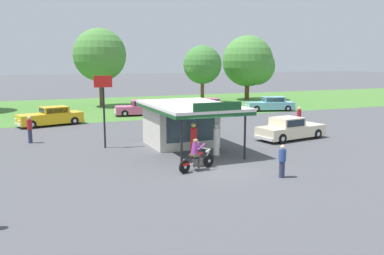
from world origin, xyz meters
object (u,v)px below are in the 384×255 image
(gas_pump_offside, at_px, (216,142))
(roadside_pole_sign, at_px, (104,99))
(bystander_chatting_near_pumps, at_px, (299,117))
(featured_classic_sedan, at_px, (290,129))
(motorcycle_with_rider, at_px, (196,157))
(parked_car_back_row_far_right, at_px, (142,108))
(parked_car_back_row_right, at_px, (271,104))
(bystander_strolling_foreground, at_px, (30,129))
(parked_car_back_row_centre, at_px, (51,117))
(bystander_leaning_by_kiosk, at_px, (282,160))
(parked_car_back_row_far_left, at_px, (205,106))
(gas_pump_nearside, at_px, (194,142))

(gas_pump_offside, bearing_deg, roadside_pole_sign, 138.50)
(bystander_chatting_near_pumps, bearing_deg, gas_pump_offside, -148.70)
(featured_classic_sedan, xyz_separation_m, bystander_chatting_near_pumps, (3.56, 3.71, 0.21))
(motorcycle_with_rider, height_order, parked_car_back_row_far_right, motorcycle_with_rider)
(parked_car_back_row_right, height_order, roadside_pole_sign, roadside_pole_sign)
(bystander_strolling_foreground, bearing_deg, parked_car_back_row_centre, 76.30)
(bystander_leaning_by_kiosk, xyz_separation_m, bystander_chatting_near_pumps, (9.55, 11.29, 0.09))
(motorcycle_with_rider, xyz_separation_m, bystander_leaning_by_kiosk, (3.13, -2.67, 0.14))
(parked_car_back_row_far_right, height_order, bystander_chatting_near_pumps, bystander_chatting_near_pumps)
(parked_car_back_row_far_right, bearing_deg, bystander_chatting_near_pumps, -52.23)
(parked_car_back_row_far_left, bearing_deg, bystander_chatting_near_pumps, -77.49)
(gas_pump_offside, height_order, bystander_strolling_foreground, gas_pump_offside)
(bystander_chatting_near_pumps, xyz_separation_m, roadside_pole_sign, (-15.80, -1.67, 2.16))
(parked_car_back_row_right, relative_size, parked_car_back_row_far_right, 1.00)
(parked_car_back_row_centre, xyz_separation_m, parked_car_back_row_right, (22.50, 1.40, -0.01))
(gas_pump_offside, height_order, parked_car_back_row_centre, gas_pump_offside)
(parked_car_back_row_centre, distance_m, bystander_strolling_foreground, 7.55)
(parked_car_back_row_far_left, relative_size, parked_car_back_row_centre, 1.01)
(parked_car_back_row_far_right, relative_size, bystander_chatting_near_pumps, 3.23)
(motorcycle_with_rider, xyz_separation_m, roadside_pole_sign, (-3.12, 6.95, 2.39))
(bystander_leaning_by_kiosk, bearing_deg, bystander_chatting_near_pumps, 49.78)
(parked_car_back_row_right, bearing_deg, bystander_strolling_foreground, -160.23)
(motorcycle_with_rider, distance_m, bystander_chatting_near_pumps, 15.33)
(bystander_leaning_by_kiosk, bearing_deg, parked_car_back_row_right, 57.57)
(parked_car_back_row_far_left, xyz_separation_m, bystander_leaning_by_kiosk, (-6.85, -23.45, 0.15))
(parked_car_back_row_far_left, height_order, parked_car_back_row_far_right, parked_car_back_row_far_right)
(motorcycle_with_rider, distance_m, roadside_pole_sign, 7.99)
(parked_car_back_row_far_right, bearing_deg, featured_classic_sedan, -69.58)
(gas_pump_nearside, xyz_separation_m, motorcycle_with_rider, (-0.80, -2.24, -0.26))
(parked_car_back_row_far_right, relative_size, roadside_pole_sign, 1.23)
(bystander_strolling_foreground, bearing_deg, gas_pump_nearside, -44.83)
(gas_pump_nearside, relative_size, parked_car_back_row_centre, 0.36)
(parked_car_back_row_right, xyz_separation_m, bystander_chatting_near_pumps, (-4.27, -10.45, 0.19))
(gas_pump_nearside, bearing_deg, bystander_chatting_near_pumps, 28.23)
(parked_car_back_row_far_right, bearing_deg, parked_car_back_row_right, -7.52)
(parked_car_back_row_centre, bearing_deg, gas_pump_offside, -63.32)
(gas_pump_offside, bearing_deg, parked_car_back_row_far_right, 87.02)
(motorcycle_with_rider, distance_m, featured_classic_sedan, 10.35)
(parked_car_back_row_far_right, bearing_deg, motorcycle_with_rider, -98.62)
(gas_pump_offside, relative_size, motorcycle_with_rider, 0.85)
(parked_car_back_row_far_left, bearing_deg, bystander_strolling_foreground, -148.91)
(motorcycle_with_rider, distance_m, bystander_strolling_foreground, 12.68)
(parked_car_back_row_right, xyz_separation_m, parked_car_back_row_far_right, (-13.77, 1.82, -0.01))
(bystander_leaning_by_kiosk, bearing_deg, featured_classic_sedan, 51.69)
(motorcycle_with_rider, height_order, bystander_strolling_foreground, bystander_strolling_foreground)
(roadside_pole_sign, bearing_deg, bystander_chatting_near_pumps, 6.02)
(parked_car_back_row_centre, height_order, roadside_pole_sign, roadside_pole_sign)
(parked_car_back_row_far_right, bearing_deg, parked_car_back_row_far_left, -0.89)
(bystander_chatting_near_pumps, distance_m, roadside_pole_sign, 16.03)
(motorcycle_with_rider, bearing_deg, gas_pump_offside, 45.62)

